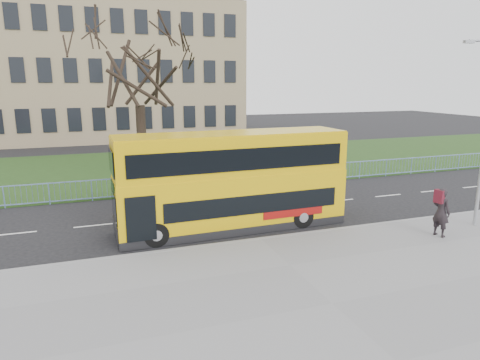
% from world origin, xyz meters
% --- Properties ---
extents(ground, '(120.00, 120.00, 0.00)m').
position_xyz_m(ground, '(0.00, 0.00, 0.00)').
color(ground, black).
rests_on(ground, ground).
extents(pavement, '(80.00, 10.50, 0.12)m').
position_xyz_m(pavement, '(0.00, -6.75, 0.06)').
color(pavement, slate).
rests_on(pavement, ground).
extents(kerb, '(80.00, 0.20, 0.14)m').
position_xyz_m(kerb, '(0.00, -1.55, 0.07)').
color(kerb, gray).
rests_on(kerb, ground).
extents(grass_verge, '(80.00, 15.40, 0.08)m').
position_xyz_m(grass_verge, '(0.00, 14.30, 0.04)').
color(grass_verge, '#1F3613').
rests_on(grass_verge, ground).
extents(guard_railing, '(40.00, 0.12, 1.10)m').
position_xyz_m(guard_railing, '(0.00, 6.60, 0.55)').
color(guard_railing, '#7594D1').
rests_on(guard_railing, ground).
extents(bare_tree, '(7.58, 7.58, 10.83)m').
position_xyz_m(bare_tree, '(-3.00, 10.00, 5.49)').
color(bare_tree, black).
rests_on(bare_tree, grass_verge).
extents(civic_building, '(30.00, 15.00, 14.00)m').
position_xyz_m(civic_building, '(-5.00, 35.00, 7.00)').
color(civic_building, '#8F7D5B').
rests_on(civic_building, ground).
extents(yellow_bus, '(9.43, 2.47, 3.93)m').
position_xyz_m(yellow_bus, '(-0.50, 0.29, 2.11)').
color(yellow_bus, '#D6AA09').
rests_on(yellow_bus, ground).
extents(pedestrian, '(0.61, 0.78, 1.91)m').
position_xyz_m(pedestrian, '(6.65, -3.54, 1.07)').
color(pedestrian, black).
rests_on(pedestrian, pavement).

